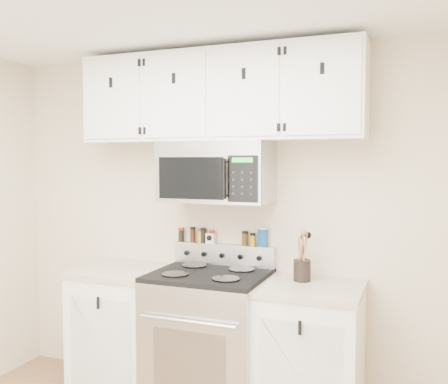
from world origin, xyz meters
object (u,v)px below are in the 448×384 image
utensil_crock (302,269)px  salt_canister (263,237)px  range (209,339)px  microwave (216,172)px

utensil_crock → salt_canister: size_ratio=2.43×
range → utensil_crock: size_ratio=3.37×
microwave → salt_canister: microwave is taller
utensil_crock → range: bearing=-169.6°
microwave → utensil_crock: size_ratio=2.33×
utensil_crock → salt_canister: (-0.32, 0.17, 0.17)m
range → microwave: bearing=89.8°
utensil_crock → salt_canister: utensil_crock is taller
range → utensil_crock: utensil_crock is taller
range → salt_canister: bearing=44.1°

